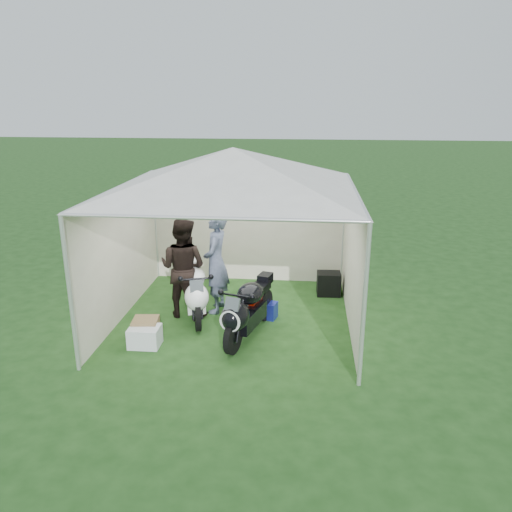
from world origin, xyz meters
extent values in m
plane|color=#1C4215|center=(0.00, 0.00, 0.00)|extent=(80.00, 80.00, 0.00)
cylinder|color=silver|center=(-2.00, -2.00, 1.15)|extent=(0.06, 0.06, 2.30)
cylinder|color=silver|center=(2.00, -2.00, 1.15)|extent=(0.06, 0.06, 2.30)
cylinder|color=silver|center=(-2.00, 2.00, 1.15)|extent=(0.06, 0.06, 2.30)
cylinder|color=silver|center=(2.00, 2.00, 1.15)|extent=(0.06, 0.06, 2.30)
cube|color=beige|center=(0.00, 2.00, 1.15)|extent=(4.00, 0.02, 2.30)
cube|color=beige|center=(-2.00, 0.00, 1.15)|extent=(0.02, 4.00, 2.30)
cube|color=beige|center=(2.00, 0.00, 1.15)|extent=(0.02, 4.00, 2.30)
pyramid|color=white|center=(0.00, 0.00, 2.65)|extent=(5.66, 5.66, 0.70)
cube|color=#99A5B7|center=(-1.65, 1.98, 1.85)|extent=(0.22, 0.02, 0.28)
cube|color=#99A5B7|center=(-1.30, 1.98, 1.85)|extent=(0.22, 0.02, 0.28)
cube|color=#99A5B7|center=(-0.95, 1.98, 1.85)|extent=(0.22, 0.01, 0.28)
cube|color=#99A5B7|center=(-0.60, 1.98, 1.85)|extent=(0.22, 0.01, 0.28)
cube|color=#99A5B7|center=(-1.65, 1.98, 1.55)|extent=(0.22, 0.02, 0.28)
cube|color=#99A5B7|center=(-1.30, 1.98, 1.55)|extent=(0.22, 0.01, 0.28)
cube|color=#99A5B7|center=(-0.95, 1.98, 1.55)|extent=(0.22, 0.02, 0.28)
cube|color=#99A5B7|center=(-0.60, 1.98, 1.55)|extent=(0.22, 0.01, 0.28)
cylinder|color=#D8590C|center=(0.20, 1.97, 1.95)|extent=(3.20, 0.02, 0.02)
cylinder|color=black|center=(-0.55, -0.56, 0.27)|extent=(0.24, 0.55, 0.55)
cylinder|color=black|center=(-0.91, 0.67, 0.27)|extent=(0.28, 0.56, 0.55)
cube|color=white|center=(-0.72, 0.01, 0.35)|extent=(0.54, 0.92, 0.27)
ellipsoid|color=white|center=(-0.58, -0.47, 0.57)|extent=(0.55, 0.64, 0.46)
ellipsoid|color=white|center=(-0.74, 0.10, 0.71)|extent=(0.54, 0.65, 0.32)
cube|color=black|center=(-0.84, 0.45, 0.66)|extent=(0.38, 0.59, 0.13)
cube|color=white|center=(-0.93, 0.74, 0.73)|extent=(0.27, 0.32, 0.16)
cube|color=black|center=(-0.82, 0.36, 0.50)|extent=(0.23, 0.51, 0.09)
cube|color=#3F474C|center=(-0.55, -0.57, 0.80)|extent=(0.25, 0.19, 0.19)
cylinder|color=black|center=(0.16, -1.28, 0.28)|extent=(0.24, 0.56, 0.56)
cylinder|color=black|center=(0.51, -0.03, 0.28)|extent=(0.29, 0.58, 0.56)
cube|color=black|center=(0.32, -0.70, 0.35)|extent=(0.55, 0.94, 0.28)
ellipsoid|color=black|center=(0.18, -1.19, 0.58)|extent=(0.56, 0.65, 0.47)
ellipsoid|color=black|center=(0.35, -0.61, 0.73)|extent=(0.55, 0.67, 0.33)
cube|color=black|center=(0.45, -0.25, 0.67)|extent=(0.39, 0.61, 0.13)
cube|color=black|center=(0.53, 0.05, 0.75)|extent=(0.27, 0.33, 0.17)
cube|color=#951302|center=(0.43, -0.34, 0.51)|extent=(0.23, 0.52, 0.09)
cube|color=#3F474C|center=(0.15, -1.30, 0.82)|extent=(0.25, 0.19, 0.20)
cylinder|color=white|center=(0.13, -1.39, 0.58)|extent=(0.33, 0.11, 0.34)
cube|color=#2430C9|center=(0.54, 0.06, 0.15)|extent=(0.45, 0.35, 0.30)
imported|color=black|center=(-0.92, 0.04, 0.90)|extent=(1.02, 0.88, 1.80)
imported|color=slate|center=(-0.38, 0.30, 0.94)|extent=(0.48, 0.70, 1.87)
cube|color=black|center=(1.70, 1.29, 0.23)|extent=(0.47, 0.39, 0.46)
cube|color=silver|center=(-1.27, -1.19, 0.16)|extent=(0.49, 0.38, 0.32)
cube|color=olive|center=(-1.32, -0.98, 0.18)|extent=(0.44, 0.44, 0.36)
camera|label=1|loc=(1.21, -8.09, 3.77)|focal=35.00mm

